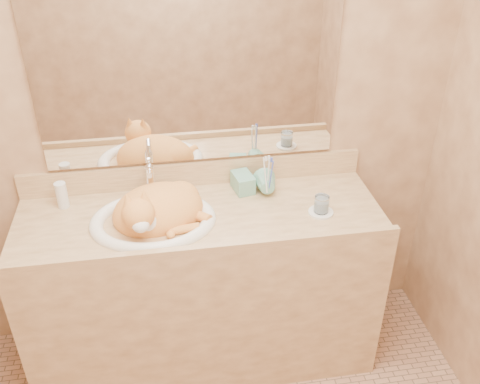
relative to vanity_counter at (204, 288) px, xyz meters
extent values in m
cube|color=#8B5F3F|center=(0.00, 0.28, 0.82)|extent=(2.40, 0.02, 2.50)
cube|color=white|center=(0.00, 0.26, 0.97)|extent=(1.30, 0.02, 0.80)
imported|color=#69A991|center=(0.23, 0.11, 0.52)|extent=(0.10, 0.10, 0.19)
imported|color=#69A991|center=(0.32, 0.08, 0.48)|extent=(0.11, 0.11, 0.10)
cylinder|color=white|center=(0.52, -0.07, 0.43)|extent=(0.11, 0.11, 0.01)
cylinder|color=white|center=(0.52, -0.07, 0.47)|extent=(0.06, 0.06, 0.08)
cylinder|color=silver|center=(-0.59, 0.16, 0.49)|extent=(0.05, 0.05, 0.12)
camera|label=1|loc=(-0.14, -1.93, 1.75)|focal=40.00mm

